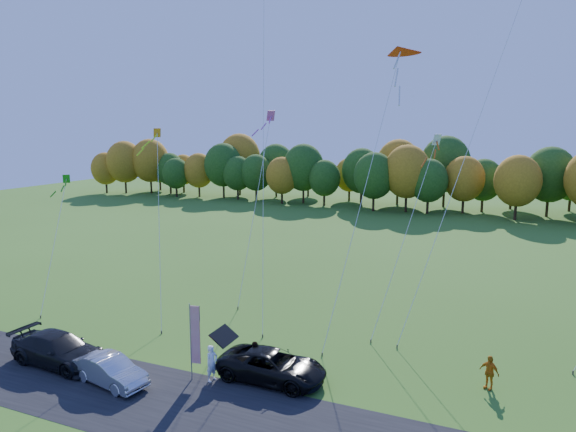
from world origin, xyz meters
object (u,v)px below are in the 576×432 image
at_px(black_suv, 272,366).
at_px(person_east, 489,372).
at_px(silver_sedan, 110,371).
at_px(feather_flag, 194,334).

height_order(black_suv, person_east, person_east).
bearing_deg(silver_sedan, person_east, -57.79).
height_order(silver_sedan, feather_flag, feather_flag).
xyz_separation_m(black_suv, silver_sedan, (-6.96, -3.35, -0.07)).
relative_size(silver_sedan, person_east, 2.48).
distance_m(black_suv, feather_flag, 4.07).
height_order(black_suv, silver_sedan, black_suv).
distance_m(silver_sedan, feather_flag, 4.34).
bearing_deg(silver_sedan, black_suv, -53.48).
distance_m(black_suv, silver_sedan, 7.72).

